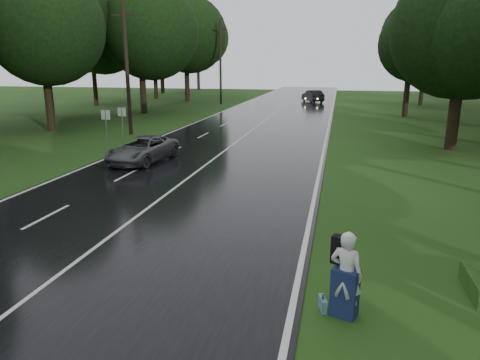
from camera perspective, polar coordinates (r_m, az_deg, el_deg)
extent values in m
plane|color=#234614|center=(13.26, -18.28, -8.49)|extent=(160.00, 160.00, 0.00)
cube|color=black|center=(31.47, 0.45, 5.61)|extent=(12.00, 140.00, 0.04)
cube|color=silver|center=(31.46, 0.45, 5.66)|extent=(0.12, 140.00, 0.01)
imported|color=#505255|center=(23.85, -12.56, 3.92)|extent=(2.77, 5.00, 1.33)
imported|color=black|center=(61.53, 9.43, 10.72)|extent=(3.41, 5.07, 1.58)
imported|color=silver|center=(9.38, 13.62, -11.86)|extent=(0.80, 0.67, 1.87)
cube|color=#17234E|center=(9.57, 13.46, -14.07)|extent=(0.62, 0.52, 1.05)
cube|color=black|center=(9.44, 13.13, -8.90)|extent=(0.48, 0.37, 0.60)
cube|color=teal|center=(9.86, 10.69, -15.53)|extent=(0.21, 0.41, 0.28)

